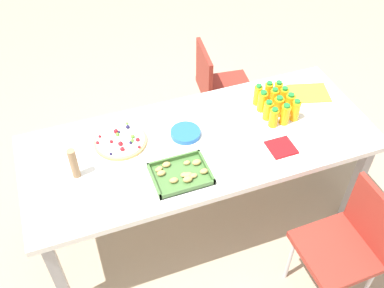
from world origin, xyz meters
name	(u,v)px	position (x,y,z in m)	size (l,w,h in m)	color
ground_plane	(200,217)	(0.00, 0.00, 0.00)	(12.00, 12.00, 0.00)	tan
party_table	(201,149)	(0.00, 0.00, 0.69)	(2.10, 0.85, 0.76)	white
chair_far_left	(349,242)	(-0.58, 0.78, 0.50)	(0.41, 0.41, 0.83)	maroon
chair_near_left	(218,85)	(-0.44, -0.77, 0.50)	(0.44, 0.44, 0.83)	maroon
juice_bottle_0	(278,91)	(-0.61, -0.20, 0.82)	(0.05, 0.05, 0.13)	#F9AC14
juice_bottle_1	(268,92)	(-0.54, -0.20, 0.83)	(0.05, 0.05, 0.15)	#F9AD14
juice_bottle_2	(258,95)	(-0.46, -0.20, 0.83)	(0.05, 0.05, 0.15)	#FAAC14
juice_bottle_3	(284,97)	(-0.61, -0.13, 0.82)	(0.05, 0.05, 0.14)	#FAAE14
juice_bottle_4	(274,99)	(-0.54, -0.13, 0.83)	(0.05, 0.05, 0.15)	#FAAD14
juice_bottle_5	(262,101)	(-0.46, -0.13, 0.83)	(0.06, 0.06, 0.15)	#F9AE14
juice_bottle_6	(289,104)	(-0.61, -0.05, 0.83)	(0.06, 0.06, 0.15)	#FAAE14
juice_bottle_7	(278,106)	(-0.53, -0.06, 0.82)	(0.06, 0.06, 0.14)	#FAAD14
juice_bottle_8	(268,110)	(-0.46, -0.05, 0.82)	(0.06, 0.06, 0.13)	#FAAC14
juice_bottle_9	(295,110)	(-0.61, 0.02, 0.83)	(0.05, 0.05, 0.15)	#FAAB14
juice_bottle_10	(285,115)	(-0.54, 0.03, 0.83)	(0.06, 0.06, 0.15)	#FAAD14
juice_bottle_11	(274,118)	(-0.46, 0.02, 0.82)	(0.06, 0.06, 0.13)	#FAAE14
fruit_pizza	(121,141)	(0.45, -0.15, 0.77)	(0.31, 0.31, 0.05)	tan
snack_tray	(181,174)	(0.20, 0.22, 0.77)	(0.31, 0.25, 0.04)	#477238
plate_stack	(186,133)	(0.07, -0.08, 0.77)	(0.18, 0.18, 0.03)	blue
napkin_stack	(281,147)	(-0.42, 0.22, 0.76)	(0.15, 0.15, 0.01)	red
cardboard_tube	(74,163)	(0.74, 0.02, 0.85)	(0.04, 0.04, 0.19)	#9E7A56
paper_folder	(309,93)	(-0.83, -0.17, 0.76)	(0.26, 0.20, 0.01)	yellow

